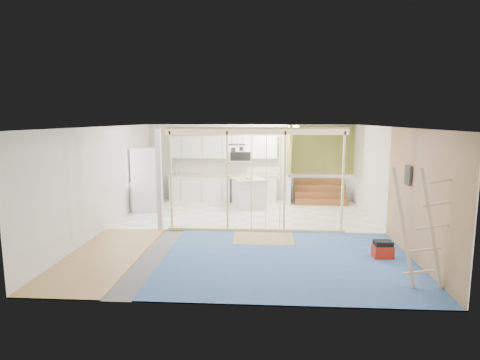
# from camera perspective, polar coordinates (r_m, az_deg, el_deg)

# --- Properties ---
(room) EXTENTS (7.01, 8.01, 2.61)m
(room) POSITION_cam_1_polar(r_m,az_deg,el_deg) (9.80, 0.52, -0.03)
(room) COLOR slate
(room) RESTS_ON ground
(floor_overlays) EXTENTS (7.00, 8.00, 0.03)m
(floor_overlays) POSITION_cam_1_polar(r_m,az_deg,el_deg) (10.14, 0.94, -7.21)
(floor_overlays) COLOR white
(floor_overlays) RESTS_ON room
(stud_frame) EXTENTS (4.66, 0.14, 2.60)m
(stud_frame) POSITION_cam_1_polar(r_m,az_deg,el_deg) (9.78, -1.07, 1.76)
(stud_frame) COLOR #EDDA91
(stud_frame) RESTS_ON room
(base_cabinets) EXTENTS (4.45, 2.24, 0.93)m
(base_cabinets) POSITION_cam_1_polar(r_m,az_deg,el_deg) (13.41, -5.57, -1.31)
(base_cabinets) COLOR white
(base_cabinets) RESTS_ON room
(upper_cabinets) EXTENTS (3.60, 0.41, 0.85)m
(upper_cabinets) POSITION_cam_1_polar(r_m,az_deg,el_deg) (13.60, -2.14, 4.61)
(upper_cabinets) COLOR white
(upper_cabinets) RESTS_ON room
(green_partition) EXTENTS (2.25, 1.51, 2.60)m
(green_partition) POSITION_cam_1_polar(r_m,az_deg,el_deg) (13.55, 10.04, 0.74)
(green_partition) COLOR olive
(green_partition) RESTS_ON room
(pot_rack) EXTENTS (0.52, 0.52, 0.72)m
(pot_rack) POSITION_cam_1_polar(r_m,az_deg,el_deg) (11.62, -0.48, 4.79)
(pot_rack) COLOR black
(pot_rack) RESTS_ON room
(sheathing_panel) EXTENTS (0.02, 4.00, 2.60)m
(sheathing_panel) POSITION_cam_1_polar(r_m,az_deg,el_deg) (8.36, 24.28, -2.33)
(sheathing_panel) COLOR tan
(sheathing_panel) RESTS_ON room
(electrical_panel) EXTENTS (0.04, 0.30, 0.40)m
(electrical_panel) POSITION_cam_1_polar(r_m,az_deg,el_deg) (8.84, 22.77, 0.63)
(electrical_panel) COLOR #37373C
(electrical_panel) RESTS_ON room
(ceiling_light) EXTENTS (0.32, 0.32, 0.08)m
(ceiling_light) POSITION_cam_1_polar(r_m,az_deg,el_deg) (12.71, 7.65, 7.50)
(ceiling_light) COLOR #FFEABF
(ceiling_light) RESTS_ON room
(fridge) EXTENTS (0.98, 0.95, 1.93)m
(fridge) POSITION_cam_1_polar(r_m,az_deg,el_deg) (12.41, -13.07, 0.02)
(fridge) COLOR silver
(fridge) RESTS_ON room
(island) EXTENTS (1.25, 1.25, 0.94)m
(island) POSITION_cam_1_polar(r_m,az_deg,el_deg) (12.60, 1.29, -1.92)
(island) COLOR silver
(island) RESTS_ON room
(bowl) EXTENTS (0.32, 0.32, 0.06)m
(bowl) POSITION_cam_1_polar(r_m,az_deg,el_deg) (12.44, 1.21, 0.28)
(bowl) COLOR beige
(bowl) RESTS_ON island
(soap_bottle_a) EXTENTS (0.16, 0.16, 0.32)m
(soap_bottle_a) POSITION_cam_1_polar(r_m,az_deg,el_deg) (13.74, -9.11, 1.49)
(soap_bottle_a) COLOR #A5A7B8
(soap_bottle_a) RESTS_ON base_cabinets
(soap_bottle_b) EXTENTS (0.10, 0.10, 0.18)m
(soap_bottle_b) POSITION_cam_1_polar(r_m,az_deg,el_deg) (13.58, 4.34, 1.20)
(soap_bottle_b) COLOR white
(soap_bottle_b) RESTS_ON base_cabinets
(toolbox) EXTENTS (0.40, 0.31, 0.36)m
(toolbox) POSITION_cam_1_polar(r_m,az_deg,el_deg) (8.67, 19.63, -9.36)
(toolbox) COLOR #B12010
(toolbox) RESTS_ON room
(ladder) EXTENTS (1.08, 0.13, 2.00)m
(ladder) POSITION_cam_1_polar(r_m,az_deg,el_deg) (7.19, 24.37, -6.26)
(ladder) COLOR #E1BD8A
(ladder) RESTS_ON room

